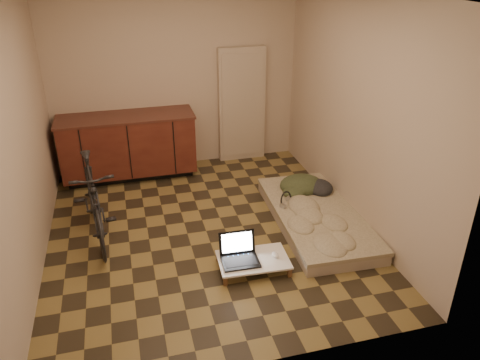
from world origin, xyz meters
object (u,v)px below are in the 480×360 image
object	(u,v)px
bicycle	(93,196)
futon	(316,217)
laptop	(239,255)
lap_desk	(253,260)

from	to	relation	value
bicycle	futon	size ratio (longest dim) A/B	0.80
bicycle	laptop	xyz separation A→B (m)	(1.39, -1.01, -0.34)
bicycle	laptop	world-z (taller)	bicycle
lap_desk	futon	bearing A→B (deg)	36.91
futon	lap_desk	xyz separation A→B (m)	(-0.97, -0.66, 0.02)
lap_desk	laptop	world-z (taller)	laptop
futon	laptop	size ratio (longest dim) A/B	5.21
bicycle	futon	distance (m)	2.56
futon	lap_desk	size ratio (longest dim) A/B	2.71
bicycle	lap_desk	size ratio (longest dim) A/B	2.16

